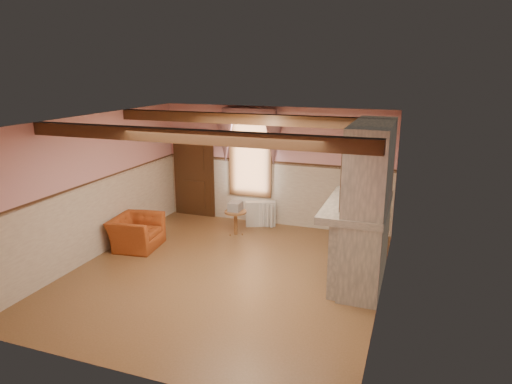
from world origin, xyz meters
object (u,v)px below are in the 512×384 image
(armchair, at_px, (136,232))
(oil_lamp, at_px, (362,187))
(side_table, at_px, (236,223))
(bowl, at_px, (357,203))
(radiator, at_px, (260,214))
(mantel_clock, at_px, (364,186))

(armchair, distance_m, oil_lamp, 4.70)
(side_table, distance_m, bowl, 3.42)
(side_table, relative_size, bowl, 1.63)
(side_table, height_order, radiator, radiator)
(side_table, distance_m, radiator, 0.80)
(bowl, bearing_deg, radiator, 138.00)
(bowl, distance_m, mantel_clock, 0.95)
(radiator, bearing_deg, mantel_clock, -49.19)
(side_table, bearing_deg, bowl, -28.15)
(bowl, bearing_deg, mantel_clock, 90.00)
(bowl, distance_m, oil_lamp, 0.70)
(oil_lamp, bearing_deg, side_table, 163.72)
(radiator, distance_m, mantel_clock, 3.06)
(armchair, distance_m, side_table, 2.18)
(side_table, height_order, mantel_clock, mantel_clock)
(armchair, distance_m, radiator, 2.93)
(radiator, relative_size, bowl, 2.08)
(radiator, bearing_deg, oil_lamp, -53.69)
(mantel_clock, bearing_deg, oil_lamp, -90.00)
(armchair, bearing_deg, bowl, -98.53)
(radiator, bearing_deg, armchair, -154.89)
(side_table, height_order, oil_lamp, oil_lamp)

